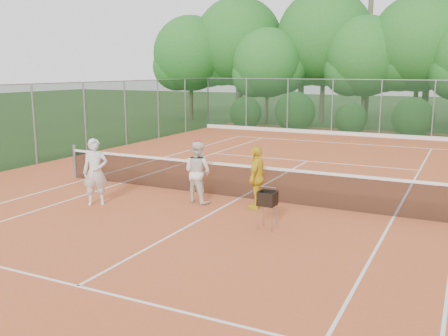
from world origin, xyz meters
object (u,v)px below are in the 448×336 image
(player_center_grp, at_px, (198,172))
(ball_hopper, at_px, (267,199))
(player_yellow, at_px, (257,178))
(player_white, at_px, (95,172))

(player_center_grp, height_order, ball_hopper, player_center_grp)
(ball_hopper, bearing_deg, player_yellow, 97.52)
(player_white, xyz_separation_m, player_center_grp, (2.28, 1.40, -0.04))
(player_white, bearing_deg, ball_hopper, -35.65)
(ball_hopper, bearing_deg, player_white, 157.83)
(ball_hopper, bearing_deg, player_center_grp, 129.25)
(player_center_grp, relative_size, player_yellow, 1.04)
(player_center_grp, height_order, player_yellow, player_center_grp)
(player_yellow, bearing_deg, player_white, -73.55)
(player_white, height_order, player_yellow, player_white)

